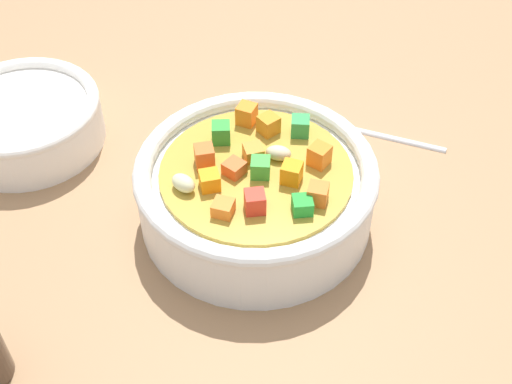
# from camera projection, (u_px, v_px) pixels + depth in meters

# --- Properties ---
(ground_plane) EXTENTS (1.40, 1.40, 0.02)m
(ground_plane) POSITION_uv_depth(u_px,v_px,m) (256.00, 225.00, 0.57)
(ground_plane) COLOR #9E754F
(soup_bowl_main) EXTENTS (0.19, 0.19, 0.07)m
(soup_bowl_main) POSITION_uv_depth(u_px,v_px,m) (256.00, 189.00, 0.54)
(soup_bowl_main) COLOR white
(soup_bowl_main) RESTS_ON ground_plane
(spoon) EXTENTS (0.12, 0.18, 0.01)m
(spoon) POSITION_uv_depth(u_px,v_px,m) (314.00, 118.00, 0.65)
(spoon) COLOR silver
(spoon) RESTS_ON ground_plane
(side_bowl_small) EXTENTS (0.14, 0.14, 0.05)m
(side_bowl_small) POSITION_uv_depth(u_px,v_px,m) (24.00, 120.00, 0.61)
(side_bowl_small) COLOR white
(side_bowl_small) RESTS_ON ground_plane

